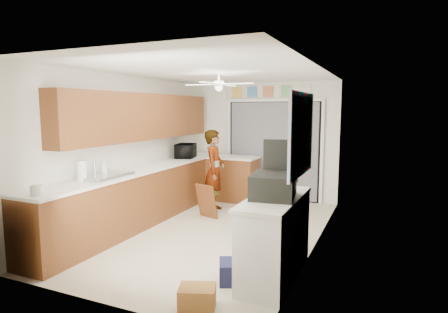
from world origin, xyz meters
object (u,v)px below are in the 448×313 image
(microwave, at_px, (186,151))
(suitcase, at_px, (274,185))
(soap_bottle, at_px, (104,166))
(paper_towel_roll, at_px, (82,171))
(man, at_px, (214,171))
(cardboard_box, at_px, (197,298))
(navy_crate, at_px, (237,272))
(dog, at_px, (245,214))
(cup, at_px, (38,190))

(microwave, relative_size, suitcase, 0.82)
(soap_bottle, xyz_separation_m, paper_towel_roll, (0.03, -0.48, 0.01))
(man, bearing_deg, cardboard_box, -169.67)
(suitcase, distance_m, navy_crate, 1.06)
(suitcase, height_order, navy_crate, suitcase)
(soap_bottle, relative_size, paper_towel_roll, 0.94)
(dog, bearing_deg, man, 150.76)
(cardboard_box, height_order, dog, dog)
(cardboard_box, relative_size, man, 0.23)
(suitcase, bearing_deg, navy_crate, -143.65)
(cup, relative_size, dog, 0.27)
(paper_towel_roll, height_order, suitcase, paper_towel_roll)
(paper_towel_roll, distance_m, man, 2.60)
(cardboard_box, xyz_separation_m, dog, (-0.48, 2.61, 0.09))
(soap_bottle, xyz_separation_m, suitcase, (2.75, -0.34, 0.00))
(microwave, bearing_deg, cardboard_box, -165.08)
(soap_bottle, relative_size, navy_crate, 0.68)
(microwave, relative_size, navy_crate, 1.33)
(paper_towel_roll, height_order, cardboard_box, paper_towel_roll)
(microwave, height_order, dog, microwave)
(paper_towel_roll, height_order, navy_crate, paper_towel_roll)
(cup, height_order, suitcase, suitcase)
(suitcase, xyz_separation_m, navy_crate, (-0.32, -0.32, -0.96))
(man, bearing_deg, suitcase, -153.59)
(cardboard_box, bearing_deg, suitcase, 65.18)
(suitcase, distance_m, cardboard_box, 1.46)
(suitcase, bearing_deg, cardboard_box, -123.16)
(soap_bottle, xyz_separation_m, dog, (1.80, 1.27, -0.87))
(cup, distance_m, navy_crate, 2.50)
(soap_bottle, distance_m, navy_crate, 2.69)
(soap_bottle, height_order, paper_towel_roll, paper_towel_roll)
(soap_bottle, bearing_deg, cup, -82.20)
(cup, bearing_deg, navy_crate, 16.57)
(soap_bottle, bearing_deg, dog, 35.13)
(cup, bearing_deg, suitcase, 21.00)
(microwave, xyz_separation_m, man, (0.80, -0.33, -0.31))
(man, bearing_deg, navy_crate, -162.18)
(microwave, relative_size, paper_towel_roll, 1.84)
(paper_towel_roll, distance_m, cardboard_box, 2.60)
(navy_crate, bearing_deg, suitcase, 44.69)
(navy_crate, bearing_deg, dog, 107.99)
(navy_crate, relative_size, man, 0.25)
(cup, height_order, navy_crate, cup)
(soap_bottle, bearing_deg, navy_crate, -15.17)
(cup, xyz_separation_m, navy_crate, (2.25, 0.67, -0.88))
(dog, bearing_deg, microwave, 157.51)
(microwave, distance_m, cup, 3.59)
(man, bearing_deg, cup, 154.92)
(cardboard_box, bearing_deg, soap_bottle, 149.64)
(microwave, distance_m, paper_towel_roll, 2.75)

